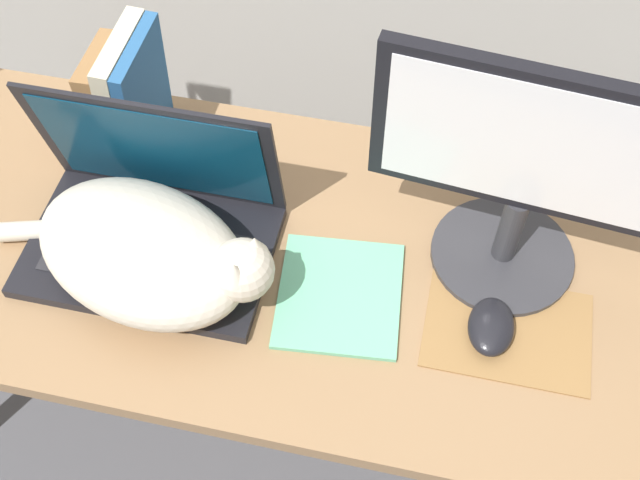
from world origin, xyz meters
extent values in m
cube|color=#93704C|center=(0.00, 0.30, 0.72)|extent=(1.41, 0.60, 0.03)
cylinder|color=#38383D|center=(0.65, 0.55, 0.35)|extent=(0.04, 0.04, 0.71)
cube|color=black|center=(-0.09, 0.26, 0.74)|extent=(0.38, 0.25, 0.02)
cube|color=#28282D|center=(-0.09, 0.25, 0.75)|extent=(0.31, 0.13, 0.00)
cube|color=black|center=(-0.09, 0.36, 0.87)|extent=(0.38, 0.06, 0.24)
cube|color=#0A334C|center=(-0.09, 0.35, 0.87)|extent=(0.34, 0.05, 0.21)
ellipsoid|color=beige|center=(-0.08, 0.22, 0.80)|extent=(0.40, 0.32, 0.14)
sphere|color=beige|center=(0.08, 0.20, 0.83)|extent=(0.09, 0.09, 0.09)
cone|color=beige|center=(0.10, 0.22, 0.86)|extent=(0.04, 0.04, 0.03)
cone|color=beige|center=(0.08, 0.17, 0.86)|extent=(0.04, 0.04, 0.03)
cylinder|color=beige|center=(-0.27, 0.25, 0.75)|extent=(0.14, 0.07, 0.03)
cylinder|color=#333338|center=(0.45, 0.37, 0.74)|extent=(0.22, 0.22, 0.01)
cylinder|color=#333338|center=(0.45, 0.37, 0.81)|extent=(0.04, 0.04, 0.13)
cube|color=black|center=(0.45, 0.37, 1.00)|extent=(0.44, 0.07, 0.24)
cube|color=white|center=(0.45, 0.36, 1.00)|extent=(0.41, 0.04, 0.22)
cube|color=olive|center=(0.47, 0.24, 0.74)|extent=(0.24, 0.17, 0.00)
ellipsoid|color=black|center=(0.44, 0.23, 0.75)|extent=(0.07, 0.10, 0.03)
cube|color=olive|center=(-0.23, 0.48, 0.83)|extent=(0.04, 0.13, 0.19)
cube|color=beige|center=(-0.19, 0.48, 0.85)|extent=(0.04, 0.17, 0.22)
cube|color=#285B93|center=(-0.16, 0.48, 0.84)|extent=(0.03, 0.17, 0.22)
cube|color=#6BBC93|center=(0.21, 0.25, 0.74)|extent=(0.20, 0.22, 0.01)
camera|label=1|loc=(0.32, -0.39, 1.77)|focal=45.00mm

